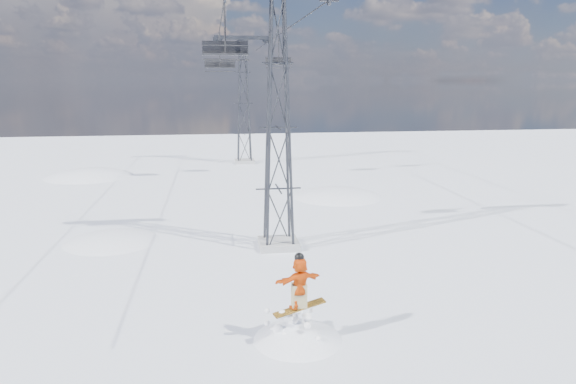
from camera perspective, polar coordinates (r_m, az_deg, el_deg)
name	(u,v)px	position (r m, az deg, el deg)	size (l,w,h in m)	color
ground	(286,329)	(16.42, -0.24, -14.97)	(120.00, 120.00, 0.00)	white
snow_terrain	(181,318)	(39.67, -11.76, -13.55)	(39.00, 37.00, 22.00)	white
lift_tower_near	(278,128)	(22.73, -1.10, 7.10)	(5.20, 1.80, 11.43)	#999999
lift_tower_far	(244,104)	(47.59, -4.96, 9.75)	(5.20, 1.80, 11.43)	#999999
haul_cables	(255,27)	(34.24, -3.69, 17.83)	(4.46, 51.00, 0.06)	black
lift_chair_near	(225,49)	(23.37, -6.98, 15.47)	(2.01, 0.58, 2.49)	black
lift_chair_mid	(279,62)	(39.72, -1.05, 14.27)	(1.96, 0.56, 2.43)	black
lift_chair_far	(220,64)	(38.19, -7.57, 13.90)	(2.19, 0.63, 2.71)	black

